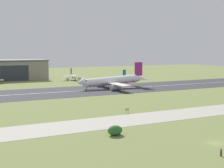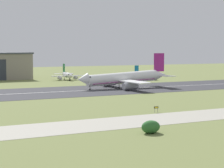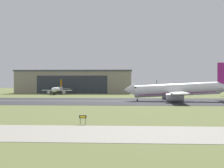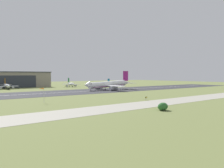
% 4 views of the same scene
% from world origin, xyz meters
% --- Properties ---
extents(ground_plane, '(601.25, 601.25, 0.00)m').
position_xyz_m(ground_plane, '(0.00, 55.50, 0.00)').
color(ground_plane, olive).
extents(runway_strip, '(361.25, 45.45, 0.06)m').
position_xyz_m(runway_strip, '(0.00, 111.00, 0.03)').
color(runway_strip, '#333338').
rests_on(runway_strip, ground_plane).
extents(runway_centreline, '(325.13, 0.70, 0.01)m').
position_xyz_m(runway_centreline, '(0.00, 111.00, 0.07)').
color(runway_centreline, silver).
rests_on(runway_centreline, runway_strip).
extents(taxiway_road, '(270.94, 15.92, 0.05)m').
position_xyz_m(taxiway_road, '(0.00, 32.57, 0.03)').
color(taxiway_road, '#A8A393').
rests_on(taxiway_road, ground_plane).
extents(airplane_landing, '(45.23, 43.95, 15.81)m').
position_xyz_m(airplane_landing, '(27.06, 112.62, 4.55)').
color(airplane_landing, white).
rests_on(airplane_landing, ground_plane).
extents(airplane_parked_centre, '(18.12, 17.72, 8.42)m').
position_xyz_m(airplane_parked_centre, '(65.88, 156.18, 2.57)').
color(airplane_parked_centre, silver).
rests_on(airplane_parked_centre, ground_plane).
extents(airplane_parked_far_east, '(18.68, 16.23, 9.19)m').
position_xyz_m(airplane_parked_far_east, '(23.90, 172.94, 2.85)').
color(airplane_parked_far_east, white).
rests_on(airplane_parked_far_east, ground_plane).
extents(shrub_clump, '(4.25, 3.78, 2.76)m').
position_xyz_m(shrub_clump, '(-18.88, 17.95, 1.24)').
color(shrub_clump, '#2D662D').
rests_on(shrub_clump, ground_plane).
extents(runway_sign, '(1.40, 0.13, 1.74)m').
position_xyz_m(runway_sign, '(-1.34, 42.53, 1.29)').
color(runway_sign, '#4C4C51').
rests_on(runway_sign, ground_plane).
extents(spectator_left, '(0.40, 0.24, 1.75)m').
position_xyz_m(spectator_left, '(-5.94, -7.74, 0.92)').
color(spectator_left, '#282B38').
rests_on(spectator_left, ground_plane).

